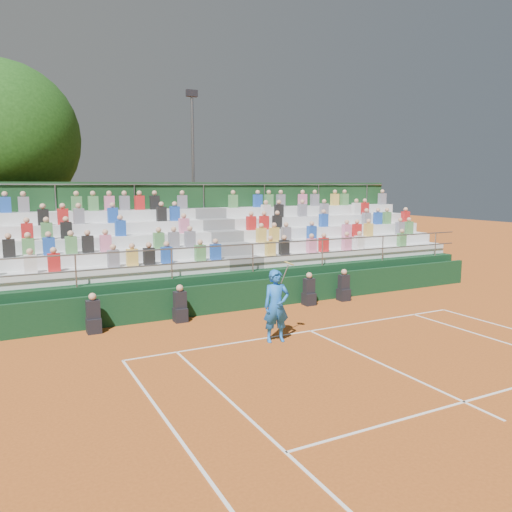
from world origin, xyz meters
TOP-DOWN VIEW (x-y plane):
  - ground at (0.00, 0.00)m, footprint 90.00×90.00m
  - courtside_wall at (0.00, 3.20)m, footprint 20.00×0.15m
  - line_officials at (-0.94, 2.75)m, footprint 9.40×0.40m
  - grandstand at (-0.01, 6.44)m, footprint 20.00×5.20m
  - tennis_player at (-1.38, -0.38)m, footprint 0.93×0.61m
  - tree_east at (-7.67, 12.26)m, footprint 6.52×6.52m
  - floodlight_mast at (1.52, 13.81)m, footprint 0.60×0.25m

SIDE VIEW (x-z plane):
  - ground at x=0.00m, z-range 0.00..0.00m
  - line_officials at x=-0.94m, z-range -0.12..1.07m
  - courtside_wall at x=0.00m, z-range 0.00..1.00m
  - tennis_player at x=-1.38m, z-range -0.11..2.11m
  - grandstand at x=-0.01m, z-range -1.12..3.28m
  - floodlight_mast at x=1.52m, z-range 0.69..9.94m
  - tree_east at x=-7.67m, z-range 1.47..10.96m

